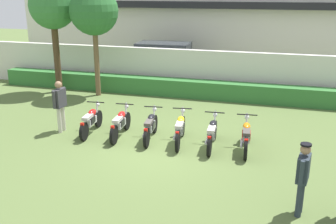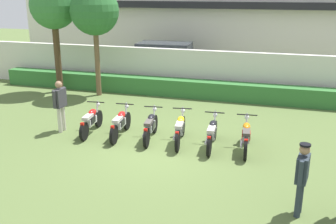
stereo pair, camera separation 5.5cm
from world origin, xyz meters
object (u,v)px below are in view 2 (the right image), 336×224
Objects in this scene: motorcycle_in_row_0 at (91,120)px; motorcycle_in_row_5 at (246,136)px; motorcycle_in_row_1 at (120,123)px; officer_0 at (302,174)px; motorcycle_in_row_3 at (180,129)px; inspector_person at (60,102)px; tree_far_side at (95,12)px; motorcycle_in_row_2 at (151,126)px; parked_car at (167,61)px; tree_near_inspector at (53,7)px; motorcycle_in_row_4 at (212,133)px.

motorcycle_in_row_0 is 4.97m from motorcycle_in_row_5.
officer_0 reaches higher than motorcycle_in_row_1.
motorcycle_in_row_3 is 1.15× the size of inspector_person.
inspector_person is (0.95, -4.59, -2.60)m from tree_far_side.
motorcycle_in_row_0 is 2.03m from motorcycle_in_row_2.
inspector_person is at bearing -99.93° from parked_car.
tree_near_inspector reaches higher than motorcycle_in_row_2.
motorcycle_in_row_0 is 1.17× the size of officer_0.
tree_near_inspector is 2.61× the size of motorcycle_in_row_0.
tree_near_inspector reaches higher than tree_far_side.
motorcycle_in_row_1 is 1.02× the size of motorcycle_in_row_5.
parked_car is 2.38× the size of motorcycle_in_row_1.
motorcycle_in_row_0 is (0.04, -8.56, -0.49)m from parked_car.
motorcycle_in_row_5 reaches higher than motorcycle_in_row_2.
tree_far_side is 2.75× the size of inspector_person.
motorcycle_in_row_0 is 0.98× the size of motorcycle_in_row_5.
tree_near_inspector is 10.56m from motorcycle_in_row_5.
tree_far_side is 8.85m from motorcycle_in_row_5.
motorcycle_in_row_2 is (2.08, -8.52, -0.49)m from parked_car.
inspector_person is (-3.06, -0.15, 0.57)m from motorcycle_in_row_2.
parked_car reaches higher than officer_0.
motorcycle_in_row_1 is (1.07, -8.53, -0.49)m from parked_car.
tree_near_inspector is at bearing 42.41° from motorcycle_in_row_1.
officer_0 is (7.43, -2.97, -0.08)m from inspector_person.
motorcycle_in_row_1 is (5.01, -4.51, -3.33)m from tree_near_inspector.
inspector_person reaches higher than motorcycle_in_row_2.
motorcycle_in_row_3 is (1.96, 0.02, 0.01)m from motorcycle_in_row_1.
tree_near_inspector reaches higher than motorcycle_in_row_0.
parked_car is 6.31m from tree_near_inspector.
motorcycle_in_row_5 is at bearing -98.20° from motorcycle_in_row_2.
motorcycle_in_row_3 is at bearing 2.15° from inspector_person.
motorcycle_in_row_0 is at bearing -93.14° from parked_car.
tree_far_side is 2.51× the size of motorcycle_in_row_0.
motorcycle_in_row_2 is (6.02, -4.50, -3.33)m from tree_near_inspector.
motorcycle_in_row_1 is (3.01, -4.46, -3.17)m from tree_far_side.
motorcycle_in_row_4 is (1.95, -0.06, 0.00)m from motorcycle_in_row_2.
parked_car is 2.70× the size of inspector_person.
inspector_person is (-2.05, -0.13, 0.57)m from motorcycle_in_row_1.
tree_near_inspector is 2.85× the size of inspector_person.
tree_near_inspector is 2.54× the size of motorcycle_in_row_4.
motorcycle_in_row_0 is 2.99m from motorcycle_in_row_3.
parked_car is 8.78m from motorcycle_in_row_2.
officer_0 is at bearing -160.87° from motorcycle_in_row_5.
motorcycle_in_row_2 is (1.01, 0.01, -0.00)m from motorcycle_in_row_1.
motorcycle_in_row_3 is 1.23× the size of officer_0.
officer_0 is (6.40, -3.08, 0.49)m from motorcycle_in_row_0.
motorcycle_in_row_1 is at bearing 82.20° from motorcycle_in_row_3.
motorcycle_in_row_3 is at bearing -97.38° from motorcycle_in_row_2.
parked_car reaches higher than motorcycle_in_row_2.
parked_car is at bearing 11.18° from motorcycle_in_row_3.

